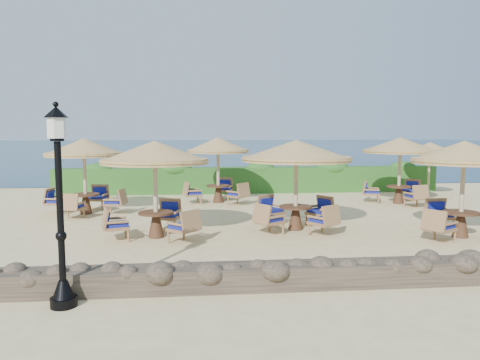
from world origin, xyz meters
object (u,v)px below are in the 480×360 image
at_px(cafe_set_5, 400,155).
at_px(cafe_set_2, 463,168).
at_px(lamp_post, 60,215).
at_px(cafe_set_1, 296,165).
at_px(cafe_set_3, 84,163).
at_px(cafe_set_0, 155,167).
at_px(extra_parasol, 430,148).
at_px(cafe_set_4, 218,157).

bearing_deg(cafe_set_5, cafe_set_2, -98.67).
relative_size(cafe_set_2, cafe_set_5, 0.94).
xyz_separation_m(lamp_post, cafe_set_1, (5.17, 5.62, 0.37)).
bearing_deg(cafe_set_3, cafe_set_0, -55.04).
xyz_separation_m(lamp_post, extra_parasol, (12.60, 12.00, 0.62)).
bearing_deg(cafe_set_0, cafe_set_4, 71.66).
height_order(cafe_set_0, cafe_set_3, same).
height_order(lamp_post, cafe_set_1, lamp_post).
bearing_deg(cafe_set_2, cafe_set_4, 132.42).
xyz_separation_m(cafe_set_0, cafe_set_5, (9.25, 5.13, 0.01)).
bearing_deg(cafe_set_0, cafe_set_1, 8.72).
height_order(cafe_set_3, cafe_set_5, same).
bearing_deg(cafe_set_0, extra_parasol, 31.39).
xyz_separation_m(cafe_set_1, cafe_set_4, (-2.01, 5.50, -0.08)).
bearing_deg(cafe_set_1, cafe_set_3, 153.89).
bearing_deg(cafe_set_4, cafe_set_1, -69.96).
relative_size(extra_parasol, cafe_set_4, 0.89).
distance_m(extra_parasol, cafe_set_0, 13.43).
bearing_deg(extra_parasol, cafe_set_1, -139.37).
bearing_deg(lamp_post, cafe_set_4, 74.13).
xyz_separation_m(cafe_set_4, cafe_set_5, (7.22, -0.98, 0.11)).
height_order(cafe_set_0, cafe_set_2, same).
distance_m(cafe_set_3, cafe_set_5, 12.07).
relative_size(cafe_set_1, cafe_set_2, 1.16).
xyz_separation_m(lamp_post, cafe_set_0, (1.13, 5.00, 0.39)).
bearing_deg(lamp_post, cafe_set_1, 47.41).
distance_m(lamp_post, cafe_set_4, 11.57).
distance_m(cafe_set_2, cafe_set_5, 6.00).
bearing_deg(cafe_set_4, extra_parasol, 5.32).
relative_size(cafe_set_1, cafe_set_5, 1.09).
relative_size(lamp_post, cafe_set_2, 1.18).
bearing_deg(cafe_set_1, cafe_set_2, -18.17).
bearing_deg(cafe_set_0, cafe_set_3, 124.96).
xyz_separation_m(extra_parasol, cafe_set_0, (-11.47, -7.00, -0.23)).
bearing_deg(cafe_set_3, extra_parasol, 12.10).
relative_size(cafe_set_1, cafe_set_3, 1.13).
distance_m(extra_parasol, cafe_set_4, 9.48).
xyz_separation_m(cafe_set_2, cafe_set_3, (-11.10, 4.74, -0.11)).
bearing_deg(cafe_set_4, cafe_set_5, -7.76).
bearing_deg(cafe_set_3, lamp_post, -79.71).
distance_m(cafe_set_0, cafe_set_2, 8.38).
bearing_deg(cafe_set_1, cafe_set_4, 110.04).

